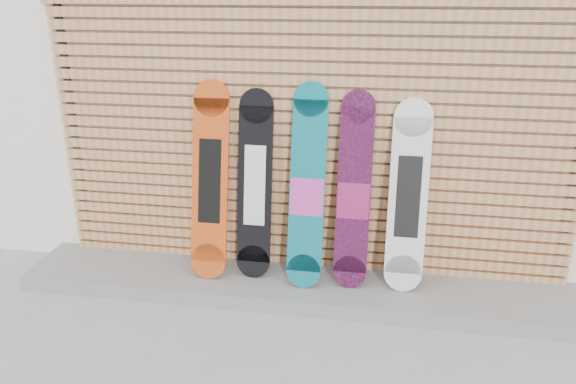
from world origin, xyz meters
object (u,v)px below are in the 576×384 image
at_px(snowboard_0, 210,181).
at_px(snowboard_2, 307,188).
at_px(snowboard_1, 255,185).
at_px(snowboard_4, 408,197).
at_px(snowboard_3, 354,192).

xyz_separation_m(snowboard_0, snowboard_2, (0.79, -0.01, -0.01)).
relative_size(snowboard_1, snowboard_4, 1.02).
height_order(snowboard_1, snowboard_4, snowboard_1).
bearing_deg(snowboard_1, snowboard_3, -1.34).
distance_m(snowboard_2, snowboard_3, 0.36).
distance_m(snowboard_0, snowboard_2, 0.79).
bearing_deg(snowboard_4, snowboard_0, -178.78).
distance_m(snowboard_1, snowboard_3, 0.79).
bearing_deg(snowboard_0, snowboard_2, -0.70).
height_order(snowboard_0, snowboard_2, snowboard_2).
bearing_deg(snowboard_3, snowboard_4, 1.40).
bearing_deg(snowboard_2, snowboard_4, 3.17).
xyz_separation_m(snowboard_1, snowboard_3, (0.79, -0.02, -0.00)).
bearing_deg(snowboard_1, snowboard_4, -0.40).
bearing_deg(snowboard_4, snowboard_1, 179.60).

